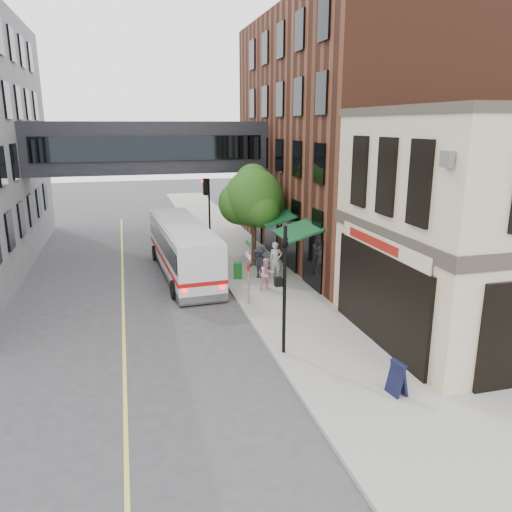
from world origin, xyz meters
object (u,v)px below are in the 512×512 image
pedestrian_b (267,274)px  newspaper_box (238,270)px  bus (183,246)px  sandwich_board (397,378)px  pedestrian_c (260,262)px  pedestrian_a (276,260)px

pedestrian_b → newspaper_box: bearing=102.6°
bus → pedestrian_b: bus is taller
bus → sandwich_board: size_ratio=10.00×
pedestrian_b → sandwich_board: (1.06, -10.16, -0.26)m
pedestrian_c → newspaper_box: size_ratio=1.91×
pedestrian_b → newspaper_box: size_ratio=1.80×
pedestrian_a → pedestrian_c: size_ratio=1.13×
pedestrian_a → newspaper_box: bearing=174.9°
pedestrian_a → pedestrian_c: pedestrian_a is taller
pedestrian_c → bus: bearing=179.6°
pedestrian_c → newspaper_box: (-1.10, 0.21, -0.39)m
pedestrian_a → pedestrian_c: (-0.83, 0.10, -0.10)m
bus → newspaper_box: size_ratio=11.97×
pedestrian_b → newspaper_box: 2.36m
pedestrian_b → pedestrian_c: bearing=73.9°
bus → sandwich_board: (4.56, -14.21, -0.88)m
pedestrian_c → sandwich_board: bearing=-55.9°
pedestrian_c → pedestrian_b: bearing=-65.1°
sandwich_board → pedestrian_a: bearing=81.0°
pedestrian_a → pedestrian_c: 0.84m
bus → pedestrian_b: (3.49, -4.05, -0.61)m
pedestrian_b → newspaper_box: (-0.94, 2.14, -0.35)m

